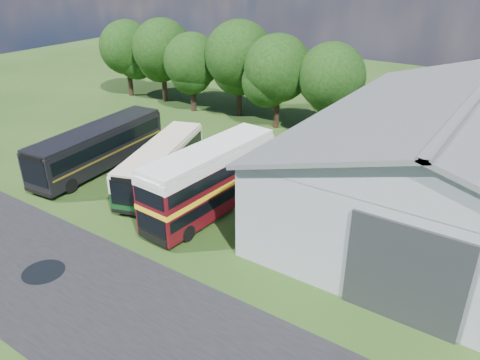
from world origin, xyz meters
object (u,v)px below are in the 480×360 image
Objects in this scene: storage_shed at (467,153)px; bus_dark_single at (99,147)px; bus_green_single at (162,163)px; bus_maroon_double at (211,181)px.

bus_dark_single is (-24.52, -8.15, -2.40)m from storage_shed.
storage_shed is 25.95m from bus_dark_single.
storage_shed is 2.02× the size of bus_dark_single.
bus_maroon_double is (5.50, -1.32, 0.65)m from bus_green_single.
storage_shed is at bearing 36.97° from bus_maroon_double.
bus_maroon_double is at bearing -146.12° from storage_shed.
bus_dark_single is (-11.41, 0.65, -0.45)m from bus_maroon_double.
bus_dark_single is at bearing 167.43° from bus_green_single.
bus_maroon_double is 11.43m from bus_dark_single.
storage_shed reaches higher than bus_dark_single.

